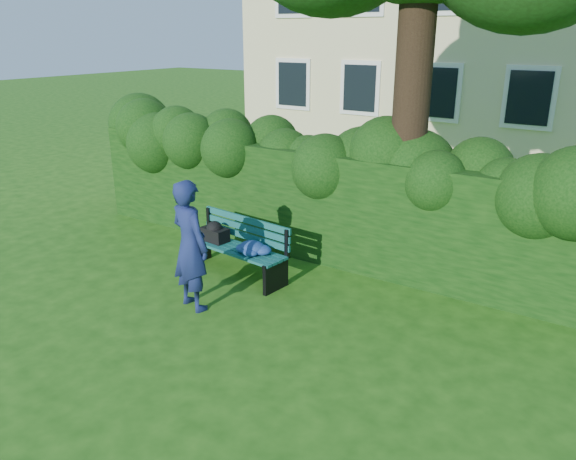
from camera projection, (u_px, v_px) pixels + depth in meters
The scene contains 4 objects.
ground at pixel (264, 307), 7.76m from camera, with size 80.00×80.00×0.00m, color #1E4F11.
hedge at pixel (342, 206), 9.20m from camera, with size 10.00×1.00×1.80m.
park_bench at pixel (237, 245), 8.62m from camera, with size 1.84×0.76×0.89m.
man_reading at pixel (190, 245), 7.48m from camera, with size 0.66×0.43×1.81m, color navy.
Camera 1 is at (4.12, -5.63, 3.59)m, focal length 35.00 mm.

